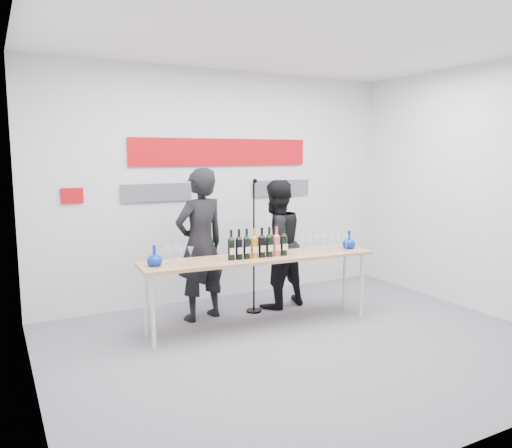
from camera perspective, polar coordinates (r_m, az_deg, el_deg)
name	(u,v)px	position (r m, az deg, el deg)	size (l,w,h in m)	color
ground	(304,344)	(5.25, 5.55, -13.52)	(5.00, 5.00, 0.00)	slate
back_wall	(222,186)	(6.66, -3.89, 4.33)	(5.00, 0.04, 3.00)	silver
signage	(219,163)	(6.59, -4.25, 6.95)	(3.38, 0.02, 0.79)	#C0080F
tasting_table	(260,262)	(5.55, 0.49, -4.34)	(2.69, 0.73, 0.80)	tan
wine_bottles	(258,243)	(5.45, 0.24, -2.15)	(0.71, 0.13, 0.33)	black
decanter_left	(154,255)	(5.16, -11.53, -3.54)	(0.16, 0.16, 0.21)	#082F9E
decanter_right	(349,240)	(6.09, 10.58, -1.76)	(0.16, 0.16, 0.21)	#082F9E
glasses_left	(178,256)	(5.19, -8.95, -3.58)	(0.26, 0.24, 0.18)	silver
glasses_right	(324,243)	(5.90, 7.83, -2.16)	(0.57, 0.26, 0.18)	silver
presenter_left	(200,245)	(5.80, -6.38, -2.36)	(0.65, 0.42, 1.77)	black
presenter_right	(276,244)	(6.26, 2.27, -2.31)	(0.78, 0.61, 1.61)	black
mic_stand	(254,272)	(6.10, -0.24, -5.52)	(0.19, 0.19, 1.64)	black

